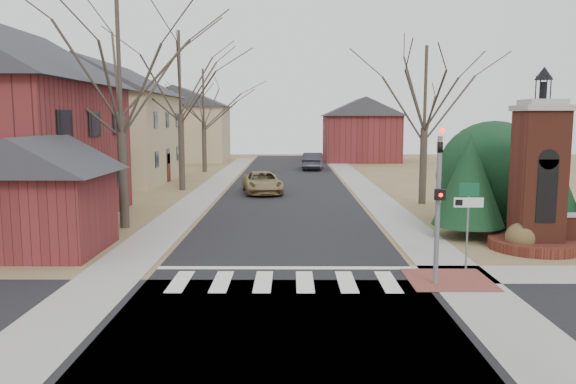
{
  "coord_description": "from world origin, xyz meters",
  "views": [
    {
      "loc": [
        0.19,
        -14.89,
        4.66
      ],
      "look_at": [
        0.09,
        6.0,
        1.95
      ],
      "focal_mm": 35.0,
      "sensor_mm": 36.0,
      "label": 1
    }
  ],
  "objects_px": {
    "traffic_signal_pole": "(438,194)",
    "pickup_truck": "(262,183)",
    "sign_post": "(468,209)",
    "distant_car": "(313,161)",
    "brick_gate_monument": "(537,190)"
  },
  "relations": [
    {
      "from": "pickup_truck",
      "to": "distant_car",
      "type": "xyz_separation_m",
      "value": [
        3.87,
        16.89,
        0.11
      ]
    },
    {
      "from": "brick_gate_monument",
      "to": "traffic_signal_pole",
      "type": "bearing_deg",
      "value": -136.76
    },
    {
      "from": "distant_car",
      "to": "pickup_truck",
      "type": "bearing_deg",
      "value": 83.42
    },
    {
      "from": "sign_post",
      "to": "distant_car",
      "type": "height_order",
      "value": "sign_post"
    },
    {
      "from": "distant_car",
      "to": "brick_gate_monument",
      "type": "bearing_deg",
      "value": 108.13
    },
    {
      "from": "traffic_signal_pole",
      "to": "brick_gate_monument",
      "type": "height_order",
      "value": "brick_gate_monument"
    },
    {
      "from": "traffic_signal_pole",
      "to": "pickup_truck",
      "type": "height_order",
      "value": "traffic_signal_pole"
    },
    {
      "from": "traffic_signal_pole",
      "to": "distant_car",
      "type": "relative_size",
      "value": 0.93
    },
    {
      "from": "brick_gate_monument",
      "to": "distant_car",
      "type": "distance_m",
      "value": 32.94
    },
    {
      "from": "traffic_signal_pole",
      "to": "distant_car",
      "type": "distance_m",
      "value": 36.73
    },
    {
      "from": "pickup_truck",
      "to": "brick_gate_monument",
      "type": "bearing_deg",
      "value": -63.7
    },
    {
      "from": "sign_post",
      "to": "distant_car",
      "type": "bearing_deg",
      "value": 95.39
    },
    {
      "from": "sign_post",
      "to": "pickup_truck",
      "type": "distance_m",
      "value": 19.73
    },
    {
      "from": "sign_post",
      "to": "brick_gate_monument",
      "type": "bearing_deg",
      "value": 41.42
    },
    {
      "from": "sign_post",
      "to": "traffic_signal_pole",
      "type": "bearing_deg",
      "value": -132.43
    }
  ]
}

